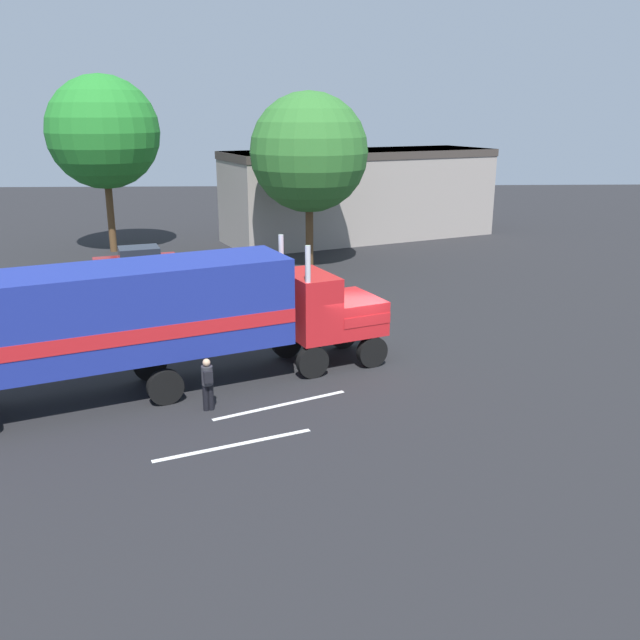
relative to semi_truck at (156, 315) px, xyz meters
name	(u,v)px	position (x,y,z in m)	size (l,w,h in m)	color
ground_plane	(351,363)	(6.28, 2.17, -2.52)	(120.00, 120.00, 0.00)	#232326
lane_stripe_near	(281,405)	(3.85, -1.33, -2.52)	(4.40, 0.16, 0.01)	silver
lane_stripe_mid	(234,445)	(2.63, -3.88, -2.52)	(4.40, 0.16, 0.01)	silver
semi_truck	(156,315)	(0.00, 0.00, 0.00)	(13.95, 8.03, 4.50)	red
person_bystander	(208,382)	(1.70, -1.59, -1.63)	(0.37, 0.48, 1.63)	black
parked_car	(137,261)	(-4.20, 16.03, -1.72)	(4.74, 3.07, 1.57)	maroon
tree_left	(309,153)	(5.20, 18.11, 3.85)	(6.54, 6.54, 9.66)	brown
tree_center	(103,132)	(-7.19, 22.89, 4.80)	(6.80, 6.80, 10.74)	brown
building_backdrop	(360,191)	(8.94, 27.22, 0.71)	(19.65, 13.13, 6.03)	#9E938C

